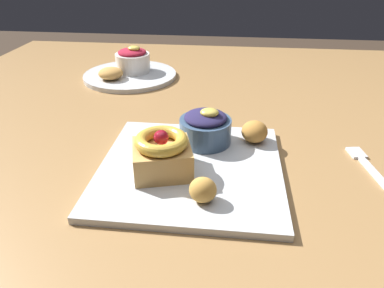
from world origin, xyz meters
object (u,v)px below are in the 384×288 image
at_px(back_ramekin, 133,60).
at_px(fork, 366,163).
at_px(front_plate, 191,168).
at_px(cake_slice, 162,154).
at_px(fritter_front, 203,190).
at_px(back_plate, 130,75).
at_px(berry_ramekin, 205,127).
at_px(fritter_middle, 255,132).
at_px(back_pastry, 111,73).

relative_size(back_ramekin, fork, 0.75).
height_order(front_plate, cake_slice, cake_slice).
relative_size(cake_slice, fritter_front, 2.73).
bearing_deg(fork, back_plate, 42.86).
xyz_separation_m(front_plate, fritter_front, (0.03, -0.09, 0.02)).
bearing_deg(berry_ramekin, fritter_middle, 7.89).
xyz_separation_m(front_plate, fritter_middle, (0.10, 0.09, 0.03)).
bearing_deg(front_plate, fritter_front, -72.92).
relative_size(berry_ramekin, fritter_front, 2.39).
xyz_separation_m(cake_slice, back_pastry, (-0.22, 0.42, -0.02)).
relative_size(back_ramekin, back_pastry, 1.47).
bearing_deg(front_plate, cake_slice, -150.05).
bearing_deg(back_pastry, berry_ramekin, -48.90).
relative_size(cake_slice, back_ramekin, 1.12).
relative_size(berry_ramekin, back_plate, 0.36).
distance_m(fritter_front, back_ramekin, 0.61).
bearing_deg(fritter_front, berry_ramekin, 93.45).
relative_size(back_pastry, fork, 0.51).
relative_size(front_plate, back_pastry, 4.52).
distance_m(fritter_middle, back_plate, 0.48).
bearing_deg(front_plate, fork, 10.27).
distance_m(berry_ramekin, fritter_middle, 0.09).
xyz_separation_m(fritter_front, back_plate, (-0.25, 0.54, -0.02)).
bearing_deg(fritter_front, fork, 28.30).
relative_size(berry_ramekin, fritter_middle, 1.92).
height_order(fritter_middle, back_plate, fritter_middle).
bearing_deg(berry_ramekin, fork, -5.79).
bearing_deg(fritter_middle, front_plate, -138.49).
height_order(front_plate, back_pastry, back_pastry).
relative_size(back_plate, back_ramekin, 2.68).
bearing_deg(fritter_middle, fritter_front, -113.02).
bearing_deg(back_plate, back_pastry, -127.05).
relative_size(front_plate, berry_ramekin, 3.16).
bearing_deg(fork, back_pastry, 48.38).
height_order(cake_slice, back_ramekin, same).
bearing_deg(back_plate, cake_slice, -69.09).
xyz_separation_m(cake_slice, back_plate, (-0.18, 0.47, -0.04)).
height_order(fritter_front, fritter_middle, fritter_middle).
height_order(back_plate, back_ramekin, back_ramekin).
bearing_deg(fritter_front, back_ramekin, 113.68).
distance_m(cake_slice, fritter_middle, 0.19).
distance_m(front_plate, back_plate, 0.50).
distance_m(berry_ramekin, back_pastry, 0.42).
bearing_deg(back_ramekin, fritter_front, -66.32).
bearing_deg(back_plate, back_ramekin, 73.68).
height_order(back_plate, fork, back_plate).
height_order(front_plate, berry_ramekin, berry_ramekin).
xyz_separation_m(back_plate, back_pastry, (-0.04, -0.05, 0.02)).
height_order(front_plate, fork, front_plate).
bearing_deg(back_ramekin, front_plate, -65.11).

